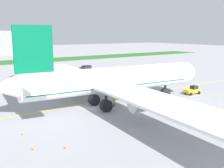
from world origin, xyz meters
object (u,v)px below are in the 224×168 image
Objects in this scene: pushback_tug at (193,90)px; traffic_cone_port_wing at (33,148)px; airliner_foreground at (110,80)px; service_truck_fuel_bowser at (86,69)px; ground_crew_wingwalker_port at (114,102)px; traffic_cone_near_nose at (65,147)px; traffic_cone_starboard_wing at (22,133)px.

pushback_tug is 48.14m from traffic_cone_port_wing.
airliner_foreground reaches higher than service_truck_fuel_bowser.
airliner_foreground reaches higher than ground_crew_wingwalker_port.
traffic_cone_port_wing is 0.11× the size of service_truck_fuel_bowser.
airliner_foreground is 134.91× the size of traffic_cone_port_wing.
traffic_cone_port_wing is (-3.95, 2.20, 0.00)m from traffic_cone_near_nose.
airliner_foreground is 14.31× the size of service_truck_fuel_bowser.
traffic_cone_starboard_wing is 70.51m from service_truck_fuel_bowser.
airliner_foreground is at bearing 38.79° from traffic_cone_near_nose.
airliner_foreground is 54.83m from service_truck_fuel_bowser.
service_truck_fuel_bowser is at bearing 93.41° from pushback_tug.
airliner_foreground is at bearing 154.35° from ground_crew_wingwalker_port.
ground_crew_wingwalker_port is (-24.63, 2.09, 0.03)m from pushback_tug.
airliner_foreground is 23.50m from traffic_cone_near_nose.
ground_crew_wingwalker_port is 54.68m from service_truck_fuel_bowser.
pushback_tug is 3.59× the size of ground_crew_wingwalker_port.
ground_crew_wingwalker_port is 3.01× the size of traffic_cone_port_wing.
pushback_tug is 10.80× the size of traffic_cone_port_wing.
traffic_cone_starboard_wing is (-21.99, -5.21, -0.78)m from ground_crew_wingwalker_port.
service_truck_fuel_bowser is (43.50, 55.47, 1.26)m from traffic_cone_starboard_wing.
service_truck_fuel_bowser is (44.05, 61.95, 1.26)m from traffic_cone_port_wing.
traffic_cone_starboard_wing is 0.11× the size of service_truck_fuel_bowser.
ground_crew_wingwalker_port is 25.40m from traffic_cone_port_wing.
pushback_tug is 46.73m from traffic_cone_starboard_wing.
ground_crew_wingwalker_port is at bearing -25.65° from airliner_foreground.
ground_crew_wingwalker_port is at bearing 175.14° from pushback_tug.
service_truck_fuel_bowser is at bearing 54.59° from traffic_cone_port_wing.
traffic_cone_near_nose is (-17.76, -14.28, -5.72)m from airliner_foreground.
ground_crew_wingwalker_port is at bearing -113.17° from service_truck_fuel_bowser.
traffic_cone_starboard_wing is at bearing 111.45° from traffic_cone_near_nose.
traffic_cone_port_wing is (-21.72, -12.08, -5.72)m from airliner_foreground.
airliner_foreground is 44.83× the size of ground_crew_wingwalker_port.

